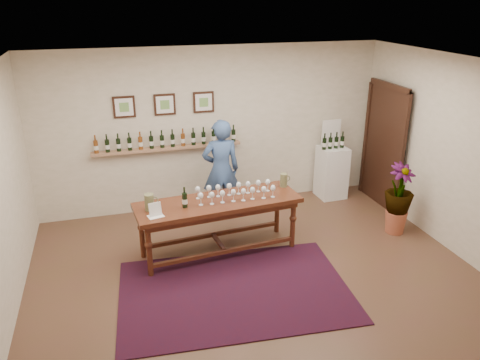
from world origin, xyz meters
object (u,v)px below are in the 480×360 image
object	(u,v)px
display_pedestal	(332,172)
potted_plant	(398,199)
tasting_table	(218,208)
person	(221,170)

from	to	relation	value
display_pedestal	potted_plant	size ratio (longest dim) A/B	0.97
tasting_table	person	xyz separation A→B (m)	(0.32, 1.12, 0.15)
tasting_table	person	size ratio (longest dim) A/B	1.41
display_pedestal	tasting_table	bearing A→B (deg)	-150.54
display_pedestal	person	world-z (taller)	person
person	potted_plant	bearing A→B (deg)	155.98
potted_plant	person	world-z (taller)	person
display_pedestal	potted_plant	world-z (taller)	potted_plant
potted_plant	person	distance (m)	2.86
person	display_pedestal	bearing A→B (deg)	-169.10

